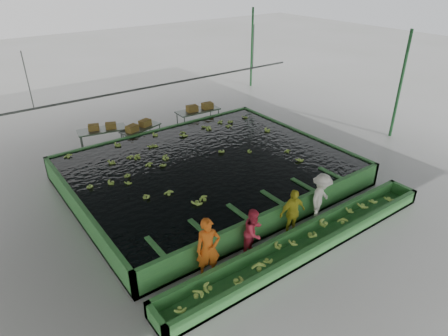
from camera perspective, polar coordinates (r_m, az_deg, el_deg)
ground at (r=14.51m, az=1.17°, el=-4.24°), size 80.00×80.00×0.00m
shed_roof at (r=12.60m, az=1.39°, el=15.43°), size 20.00×22.00×0.04m
shed_posts at (r=13.36m, az=1.27°, el=4.89°), size 20.00×22.00×5.00m
flotation_tank at (r=15.34m, az=-2.20°, el=-0.41°), size 10.00×8.00×0.90m
tank_water at (r=15.16m, az=-2.23°, el=0.92°), size 9.70×7.70×0.00m
sorting_trough at (r=12.23m, az=11.60°, el=-10.40°), size 10.00×1.00×0.50m
cableway_rail at (r=17.21m, az=-9.06°, el=11.61°), size 0.08×0.08×14.00m
rail_hanger_left at (r=15.42m, az=-26.25°, el=11.12°), size 0.04×0.04×2.00m
rail_hanger_right at (r=19.69m, az=4.21°, el=16.90°), size 0.04×0.04×2.00m
worker_a at (r=10.74m, az=-2.27°, el=-11.42°), size 0.77×0.63×1.82m
worker_b at (r=11.59m, az=4.26°, el=-9.11°), size 0.88×0.79×1.50m
worker_c at (r=12.44m, az=9.74°, el=-6.32°), size 0.97×0.49×1.60m
worker_d at (r=13.23m, az=13.66°, el=-4.21°), size 1.27×1.02×1.71m
packing_table_left at (r=18.81m, az=-16.84°, el=3.98°), size 2.22×1.22×0.96m
packing_table_mid at (r=18.79m, az=-11.71°, el=4.46°), size 2.07×1.32×0.88m
packing_table_right at (r=20.31m, az=-3.71°, el=6.97°), size 2.22×0.95×0.99m
box_stack_left at (r=18.62m, az=-16.95°, el=5.33°), size 1.23×0.73×0.26m
box_stack_mid at (r=18.50m, az=-12.05°, el=5.53°), size 1.37×0.78×0.28m
box_stack_right at (r=20.12m, az=-3.46°, el=8.28°), size 1.41×0.54×0.30m
floating_bananas at (r=15.76m, az=-3.86°, el=1.98°), size 9.09×6.20×0.12m
trough_bananas at (r=12.13m, az=11.67°, el=-9.84°), size 8.82×0.59×0.12m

